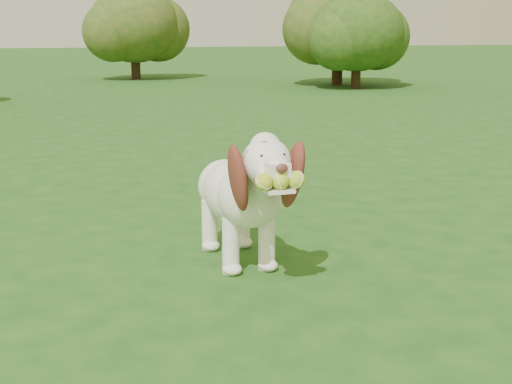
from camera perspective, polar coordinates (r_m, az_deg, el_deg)
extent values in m
plane|color=#1C4614|center=(3.89, -6.56, -3.55)|extent=(80.00, 80.00, 0.00)
ellipsoid|color=white|center=(3.42, -1.60, -0.05)|extent=(0.32, 0.59, 0.30)
ellipsoid|color=white|center=(3.21, -0.49, -0.27)|extent=(0.31, 0.31, 0.30)
ellipsoid|color=white|center=(3.61, -2.52, 0.49)|extent=(0.28, 0.28, 0.27)
cylinder|color=white|center=(3.09, 0.15, 0.68)|extent=(0.17, 0.24, 0.23)
sphere|color=white|center=(2.96, 0.85, 2.38)|extent=(0.22, 0.22, 0.21)
sphere|color=white|center=(2.96, 0.74, 3.51)|extent=(0.14, 0.14, 0.14)
cube|color=white|center=(2.85, 1.62, 1.88)|extent=(0.09, 0.13, 0.06)
ellipsoid|color=#592D28|center=(2.79, 2.08, 1.90)|extent=(0.05, 0.03, 0.04)
cube|color=white|center=(2.86, 1.70, 0.21)|extent=(0.12, 0.14, 0.01)
ellipsoid|color=brown|center=(2.94, -1.45, 1.11)|extent=(0.13, 0.20, 0.32)
ellipsoid|color=brown|center=(3.02, 2.97, 1.40)|extent=(0.12, 0.20, 0.32)
cylinder|color=white|center=(3.71, -3.03, 1.40)|extent=(0.06, 0.15, 0.11)
cylinder|color=white|center=(3.26, -2.03, -4.33)|extent=(0.08, 0.08, 0.26)
cylinder|color=white|center=(3.31, 0.86, -4.06)|extent=(0.08, 0.08, 0.26)
cylinder|color=white|center=(3.61, -3.74, -2.62)|extent=(0.08, 0.08, 0.26)
cylinder|color=white|center=(3.66, -1.10, -2.39)|extent=(0.08, 0.08, 0.26)
sphere|color=#B4D737|center=(2.79, 0.64, 0.82)|extent=(0.07, 0.07, 0.07)
sphere|color=#B4D737|center=(2.81, 1.95, 0.91)|extent=(0.07, 0.07, 0.07)
sphere|color=#B4D737|center=(2.84, 3.23, 0.99)|extent=(0.07, 0.07, 0.07)
cylinder|color=#382314|center=(14.44, 6.51, 9.86)|extent=(0.21, 0.21, 0.68)
ellipsoid|color=#1F4415|center=(14.42, 6.61, 13.45)|extent=(2.04, 2.04, 1.73)
cylinder|color=#382314|center=(13.57, 8.00, 9.39)|extent=(0.18, 0.18, 0.57)
ellipsoid|color=#1F4415|center=(13.54, 8.10, 12.60)|extent=(1.71, 1.71, 1.45)
cylinder|color=#382314|center=(16.09, -9.60, 10.02)|extent=(0.20, 0.20, 0.65)
ellipsoid|color=#1F4415|center=(16.08, -9.72, 13.09)|extent=(1.94, 1.94, 1.65)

